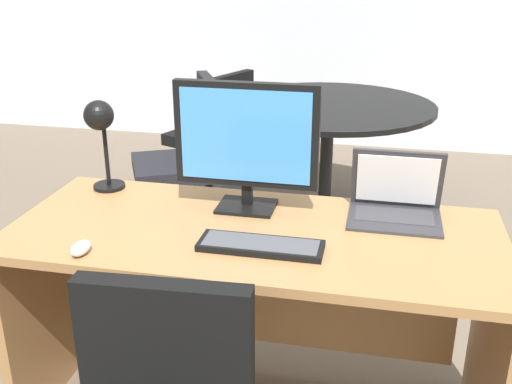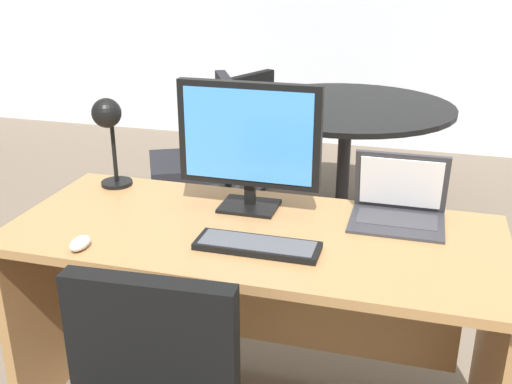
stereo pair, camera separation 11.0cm
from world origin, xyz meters
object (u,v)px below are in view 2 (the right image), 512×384
(desk_lamp, at_px, (108,124))
(meeting_table, at_px, (345,134))
(mouse, at_px, (80,243))
(desk, at_px, (257,285))
(meeting_chair_near, at_px, (234,144))
(meeting_chair_far, at_px, (201,172))
(laptop, at_px, (399,199))
(keyboard, at_px, (257,246))
(monitor, at_px, (249,139))

(desk_lamp, bearing_deg, meeting_table, 66.81)
(mouse, bearing_deg, desk, 34.69)
(mouse, xyz_separation_m, meeting_chair_near, (-0.29, 2.45, -0.43))
(meeting_table, bearing_deg, meeting_chair_far, -153.65)
(desk_lamp, distance_m, meeting_table, 1.79)
(laptop, bearing_deg, meeting_table, 103.61)
(desk_lamp, bearing_deg, meeting_chair_near, 94.05)
(desk, xyz_separation_m, meeting_chair_near, (-0.76, 2.12, -0.18))
(laptop, xyz_separation_m, meeting_chair_near, (-1.21, 1.95, -0.48))
(mouse, relative_size, desk_lamp, 0.25)
(desk_lamp, relative_size, meeting_table, 0.27)
(meeting_chair_near, bearing_deg, laptop, -58.08)
(desk, xyz_separation_m, laptop, (0.45, 0.17, 0.30))
(desk_lamp, xyz_separation_m, meeting_chair_far, (-0.11, 1.21, -0.62))
(desk_lamp, bearing_deg, meeting_chair_far, 95.11)
(keyboard, distance_m, desk_lamp, 0.80)
(laptop, distance_m, meeting_chair_near, 2.34)
(desk, bearing_deg, mouse, -145.31)
(keyboard, distance_m, meeting_chair_near, 2.47)
(keyboard, bearing_deg, mouse, -164.25)
(desk, xyz_separation_m, desk_lamp, (-0.63, 0.18, 0.49))
(meeting_chair_near, distance_m, meeting_chair_far, 0.74)
(monitor, distance_m, mouse, 0.65)
(desk, bearing_deg, monitor, 117.85)
(monitor, distance_m, keyboard, 0.40)
(laptop, distance_m, desk_lamp, 1.09)
(mouse, height_order, meeting_chair_near, meeting_chair_near)
(desk, height_order, meeting_chair_near, meeting_chair_near)
(meeting_table, bearing_deg, laptop, -76.39)
(mouse, bearing_deg, laptop, 28.47)
(desk_lamp, relative_size, meeting_chair_near, 0.41)
(keyboard, relative_size, meeting_chair_near, 0.45)
(desk_lamp, height_order, meeting_table, desk_lamp)
(keyboard, height_order, meeting_chair_near, meeting_chair_near)
(keyboard, bearing_deg, monitor, 110.79)
(monitor, bearing_deg, keyboard, -69.21)
(meeting_chair_near, bearing_deg, monitor, -70.70)
(laptop, relative_size, mouse, 3.55)
(desk, height_order, laptop, laptop)
(mouse, relative_size, meeting_chair_far, 0.09)
(meeting_table, bearing_deg, mouse, -104.14)
(keyboard, xyz_separation_m, meeting_table, (0.01, 1.96, -0.19))
(meeting_chair_far, bearing_deg, mouse, -81.25)
(laptop, distance_m, meeting_table, 1.67)
(monitor, xyz_separation_m, meeting_table, (0.12, 1.66, -0.43))
(monitor, relative_size, meeting_chair_far, 0.52)
(mouse, height_order, meeting_table, mouse)
(desk_lamp, bearing_deg, monitor, -5.80)
(desk, bearing_deg, meeting_table, 88.08)
(desk, height_order, mouse, mouse)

